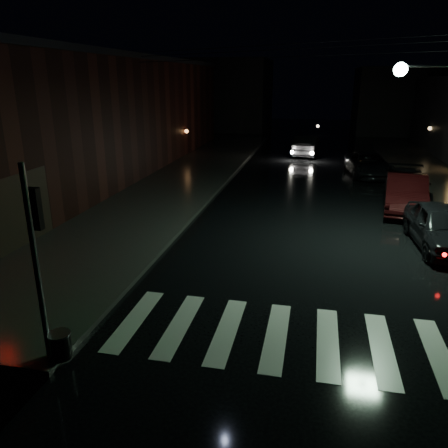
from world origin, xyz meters
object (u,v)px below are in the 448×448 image
Objects in this scene: parked_car_a at (441,227)px; parked_car_b at (406,193)px; parked_car_d at (368,164)px; oncoming_car at (307,145)px; parked_car_c at (407,186)px.

parked_car_a is 0.92× the size of parked_car_b.
parked_car_a is 0.89× the size of parked_car_d.
parked_car_b is 15.39m from oncoming_car.
parked_car_a is 4.71m from parked_car_b.
parked_car_d is (-1.31, 12.28, -0.07)m from parked_car_a.
parked_car_a is 12.35m from parked_car_d.
parked_car_b reaches higher than parked_car_c.
parked_car_a is 6.61m from parked_car_c.
parked_car_c is at bearing 86.04° from parked_car_b.
parked_car_a is 0.91× the size of parked_car_c.
parked_car_c is at bearing 117.92° from oncoming_car.
parked_car_b reaches higher than oncoming_car.
oncoming_car is (-5.36, 19.26, 0.01)m from parked_car_a.
oncoming_car reaches higher than parked_car_c.
parked_car_a is at bearing -90.57° from parked_car_d.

